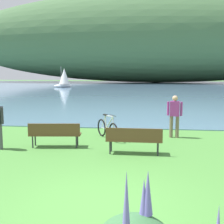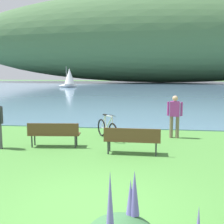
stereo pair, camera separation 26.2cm
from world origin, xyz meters
The scene contains 8 objects.
ground_plane centered at (0.00, 0.00, 0.00)m, with size 200.00×200.00×0.00m, color #478438.
bay_water centered at (0.00, 47.91, 0.02)m, with size 180.00×80.00×0.04m, color #5B7F9E.
distant_hillside centered at (4.23, 75.58, 12.19)m, with size 116.16×28.00×24.30m, color #42663D.
park_bench_near_camera centered at (0.52, 3.75, 0.52)m, with size 1.81×0.50×0.88m.
park_bench_further_along centered at (-2.27, 4.30, 0.52)m, with size 1.84×0.67×0.88m.
bicycle_leaning_near_bench centered at (-0.60, 5.83, 0.40)m, with size 1.04×1.50×1.01m.
person_at_shoreline centered at (2.06, 6.36, 0.98)m, with size 0.61×0.27×1.71m.
sailboat_mid_bay centered at (-13.54, 45.18, 1.81)m, with size 3.32×2.27×3.76m.
Camera 1 is at (0.82, -5.19, 2.60)m, focal length 45.65 mm.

